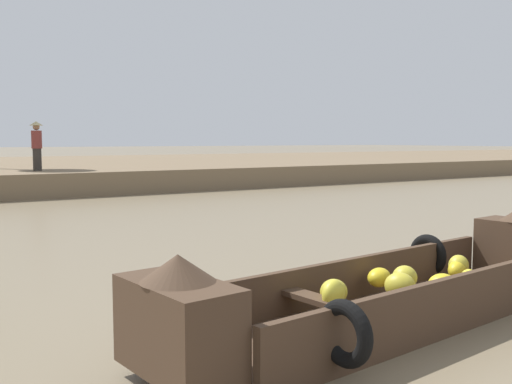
{
  "coord_description": "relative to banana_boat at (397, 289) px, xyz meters",
  "views": [
    {
      "loc": [
        -3.96,
        0.21,
        1.82
      ],
      "look_at": [
        0.67,
        7.47,
        1.05
      ],
      "focal_mm": 40.93,
      "sensor_mm": 36.0,
      "label": 1
    }
  ],
  "objects": [
    {
      "name": "ground_plane",
      "position": [
        -0.31,
        5.72,
        -0.33
      ],
      "size": [
        300.0,
        300.0,
        0.0
      ],
      "primitive_type": "plane",
      "color": "#7A6B51"
    },
    {
      "name": "banana_boat",
      "position": [
        0.0,
        0.0,
        0.0
      ],
      "size": [
        5.67,
        2.24,
        1.0
      ],
      "color": "#473323",
      "rests_on": "ground"
    },
    {
      "name": "vendor_person",
      "position": [
        0.08,
        16.48,
        1.38
      ],
      "size": [
        0.44,
        0.44,
        1.66
      ],
      "color": "#332D28",
      "rests_on": "riverbank_strip"
    }
  ]
}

